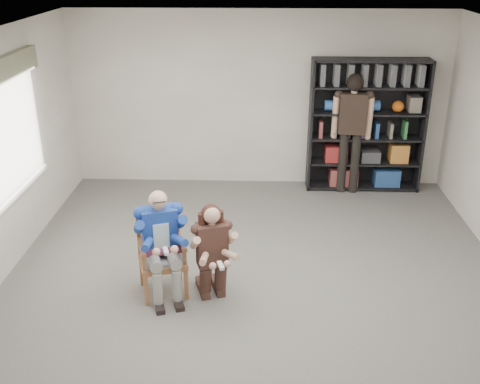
# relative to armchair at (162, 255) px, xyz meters

# --- Properties ---
(room_shell) EXTENTS (6.00, 7.00, 2.80)m
(room_shell) POSITION_rel_armchair_xyz_m (1.05, -0.12, 0.92)
(room_shell) COLOR beige
(room_shell) RESTS_ON ground
(floor) EXTENTS (6.00, 7.00, 0.01)m
(floor) POSITION_rel_armchair_xyz_m (1.05, -0.12, -0.48)
(floor) COLOR #5F5D57
(floor) RESTS_ON ground
(window_left) EXTENTS (0.16, 2.00, 1.75)m
(window_left) POSITION_rel_armchair_xyz_m (-1.90, 0.88, 1.15)
(window_left) COLOR white
(window_left) RESTS_ON room_shell
(armchair) EXTENTS (0.70, 0.68, 0.96)m
(armchair) POSITION_rel_armchair_xyz_m (0.00, 0.00, 0.00)
(armchair) COLOR #AA643C
(armchair) RESTS_ON floor
(seated_man) EXTENTS (0.74, 0.88, 1.25)m
(seated_man) POSITION_rel_armchair_xyz_m (0.00, -0.00, 0.14)
(seated_man) COLOR #132398
(seated_man) RESTS_ON floor
(kneeling_woman) EXTENTS (0.70, 0.88, 1.14)m
(kneeling_woman) POSITION_rel_armchair_xyz_m (0.58, -0.12, 0.09)
(kneeling_woman) COLOR #35221A
(kneeling_woman) RESTS_ON floor
(bookshelf) EXTENTS (1.80, 0.38, 2.10)m
(bookshelf) POSITION_rel_armchair_xyz_m (2.75, 3.16, 0.57)
(bookshelf) COLOR black
(bookshelf) RESTS_ON floor
(standing_man) EXTENTS (0.62, 0.38, 1.90)m
(standing_man) POSITION_rel_armchair_xyz_m (2.50, 3.00, 0.47)
(standing_man) COLOR black
(standing_man) RESTS_ON floor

